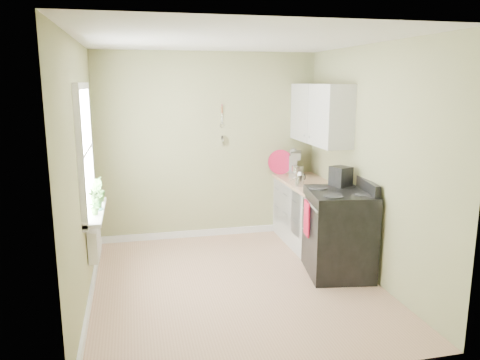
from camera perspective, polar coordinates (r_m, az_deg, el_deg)
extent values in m
cube|color=#A7795C|center=(5.50, -0.54, -12.70)|extent=(3.20, 3.60, 0.02)
cube|color=white|center=(5.02, -0.61, 16.83)|extent=(3.20, 3.60, 0.02)
cube|color=#989968|center=(6.84, -3.87, 4.07)|extent=(3.20, 0.02, 2.70)
cube|color=#989968|center=(5.00, -18.91, 0.54)|extent=(0.02, 3.60, 2.70)
cube|color=#989968|center=(5.65, 15.58, 2.00)|extent=(0.02, 3.60, 2.70)
cube|color=silver|center=(6.61, 8.63, -4.44)|extent=(0.60, 1.60, 0.87)
cube|color=tan|center=(6.49, 8.67, -0.59)|extent=(0.64, 1.60, 0.04)
cube|color=silver|center=(6.50, 9.73, 7.95)|extent=(0.35, 1.40, 0.80)
cube|color=white|center=(5.26, -18.53, 3.31)|extent=(0.02, 1.00, 1.30)
cube|color=white|center=(5.20, -18.81, 10.80)|extent=(0.06, 1.14, 0.07)
cube|color=white|center=(5.39, -17.84, -3.89)|extent=(0.06, 1.14, 0.07)
cube|color=white|center=(5.25, -18.31, 3.32)|extent=(0.04, 1.00, 0.04)
cube|color=white|center=(5.38, -17.21, -3.71)|extent=(0.18, 1.14, 0.04)
cube|color=white|center=(5.43, -17.35, -7.22)|extent=(0.12, 0.50, 0.35)
cylinder|color=tan|center=(6.80, -2.21, 8.53)|extent=(0.02, 0.02, 0.10)
cylinder|color=silver|center=(6.80, -2.21, 7.52)|extent=(0.01, 0.01, 0.16)
cylinder|color=silver|center=(6.84, -2.18, 4.68)|extent=(0.01, 0.14, 0.14)
cube|color=black|center=(5.75, 11.92, -6.46)|extent=(0.84, 0.94, 0.99)
cube|color=black|center=(5.61, 12.15, -1.51)|extent=(0.84, 0.94, 0.03)
cube|color=black|center=(5.74, 15.06, -0.65)|extent=(0.20, 0.83, 0.15)
cylinder|color=#B2B2B7|center=(5.50, 8.61, -3.00)|extent=(0.13, 0.68, 0.02)
cube|color=maroon|center=(5.65, 8.14, -4.66)|extent=(0.06, 0.24, 0.42)
cube|color=#B2B2B7|center=(6.92, 6.85, 0.75)|extent=(0.30, 0.36, 0.08)
cube|color=#B2B2B7|center=(7.02, 6.52, 2.09)|extent=(0.14, 0.12, 0.22)
cube|color=#B2B2B7|center=(6.89, 6.85, 3.01)|extent=(0.25, 0.33, 0.10)
sphere|color=#B2B2B7|center=(6.99, 6.55, 3.40)|extent=(0.12, 0.12, 0.12)
cylinder|color=silver|center=(6.86, 7.04, 1.15)|extent=(0.17, 0.17, 0.14)
cylinder|color=silver|center=(6.28, 7.28, -0.06)|extent=(0.11, 0.11, 0.16)
cone|color=silver|center=(6.26, 7.31, 0.83)|extent=(0.11, 0.11, 0.04)
cylinder|color=silver|center=(6.24, 6.57, 0.14)|extent=(0.11, 0.05, 0.08)
cube|color=black|center=(5.86, 12.15, -0.10)|extent=(0.27, 0.28, 0.35)
cylinder|color=black|center=(5.87, 11.84, -1.13)|extent=(0.11, 0.11, 0.12)
cylinder|color=#A81335|center=(7.04, 4.94, 2.19)|extent=(0.38, 0.10, 0.37)
cylinder|color=#B8AF97|center=(5.78, 9.43, -1.63)|extent=(0.07, 0.07, 0.07)
cylinder|color=#A81335|center=(5.77, 9.44, -1.25)|extent=(0.07, 0.07, 0.01)
imported|color=#3D6F2B|center=(5.14, -17.36, -2.58)|extent=(0.17, 0.18, 0.28)
imported|color=#3D6F2B|center=(5.42, -17.16, -1.67)|extent=(0.19, 0.21, 0.32)
imported|color=#3D6F2B|center=(5.71, -16.97, -1.06)|extent=(0.18, 0.18, 0.30)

